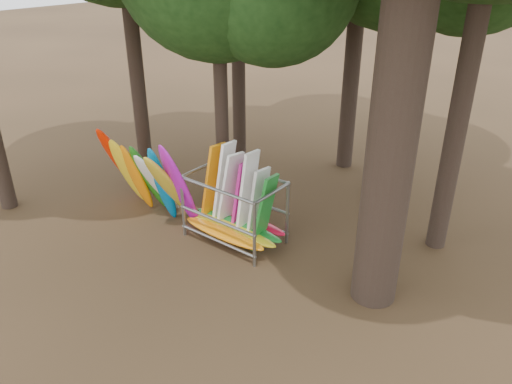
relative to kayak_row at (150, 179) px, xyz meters
The scene contains 3 objects.
ground 2.85m from the kayak_row, ahead, with size 120.00×120.00×0.00m, color #47331E.
kayak_row is the anchor object (origin of this frame).
storage_rack 2.98m from the kayak_row, 10.75° to the left, with size 3.20×1.53×2.81m.
Camera 1 is at (8.52, -8.54, 7.73)m, focal length 35.00 mm.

